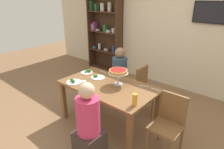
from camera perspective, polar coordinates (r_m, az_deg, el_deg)
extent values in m
plane|color=#846042|center=(3.53, -1.08, -13.96)|extent=(12.00, 12.00, 0.00)
cube|color=beige|center=(4.77, 17.03, 13.13)|extent=(8.00, 0.12, 2.80)
cube|color=brown|center=(3.15, -1.18, -3.38)|extent=(1.56, 0.89, 0.04)
cube|color=brown|center=(3.58, -14.04, -7.42)|extent=(0.07, 0.07, 0.70)
cube|color=brown|center=(2.72, 5.14, -17.48)|extent=(0.07, 0.07, 0.70)
cube|color=brown|center=(4.02, -5.19, -3.40)|extent=(0.07, 0.07, 0.70)
cube|color=brown|center=(3.27, 13.17, -10.45)|extent=(0.07, 0.07, 0.70)
cube|color=#422819|center=(6.03, -6.10, 12.84)|extent=(0.03, 0.30, 2.20)
cube|color=#422819|center=(5.32, 2.11, 11.66)|extent=(0.03, 0.30, 2.20)
cube|color=#422819|center=(5.76, -1.27, 12.51)|extent=(1.10, 0.02, 2.20)
cube|color=#422819|center=(5.95, -2.09, 1.94)|extent=(1.04, 0.28, 0.02)
cube|color=#422819|center=(5.78, -2.16, 7.06)|extent=(1.04, 0.28, 0.02)
cube|color=#422819|center=(5.66, -2.25, 12.44)|extent=(1.04, 0.28, 0.02)
cube|color=#422819|center=(5.59, -2.33, 18.00)|extent=(1.04, 0.28, 0.02)
cylinder|color=#3D7084|center=(6.06, -5.27, 8.10)|extent=(0.12, 0.12, 0.05)
cylinder|color=silver|center=(5.90, -3.77, 8.32)|extent=(0.08, 0.08, 0.17)
cylinder|color=beige|center=(5.73, -1.78, 7.35)|extent=(0.13, 0.13, 0.06)
cube|color=navy|center=(5.50, 0.78, 7.56)|extent=(0.06, 0.13, 0.21)
cube|color=#7A3370|center=(5.97, -5.76, 13.93)|extent=(0.04, 0.13, 0.19)
cube|color=#B2A88E|center=(5.94, -5.43, 13.80)|extent=(0.05, 0.13, 0.17)
cube|color=#7A3370|center=(5.88, -4.98, 14.10)|extent=(0.07, 0.13, 0.25)
cylinder|color=beige|center=(5.83, -4.21, 13.03)|extent=(0.14, 0.14, 0.04)
cube|color=#2D6B38|center=(5.61, -1.93, 13.48)|extent=(0.07, 0.13, 0.19)
cylinder|color=silver|center=(5.55, -1.09, 12.68)|extent=(0.14, 0.14, 0.06)
cylinder|color=silver|center=(5.42, 0.44, 12.80)|extent=(0.11, 0.11, 0.12)
cube|color=#2D6B38|center=(5.91, -6.01, 19.52)|extent=(0.04, 0.13, 0.26)
cube|color=#2D6B38|center=(5.78, -4.61, 19.14)|extent=(0.06, 0.10, 0.19)
cylinder|color=silver|center=(5.62, -2.89, 19.22)|extent=(0.11, 0.11, 0.21)
cylinder|color=beige|center=(5.45, -0.73, 19.27)|extent=(0.10, 0.10, 0.24)
cylinder|color=#3D7084|center=(5.29, 1.46, 18.99)|extent=(0.10, 0.10, 0.20)
cube|color=black|center=(4.37, 27.49, 15.91)|extent=(0.71, 0.05, 0.42)
cube|color=black|center=(4.35, 27.40, 15.90)|extent=(0.67, 0.01, 0.38)
cube|color=#382D28|center=(2.77, -6.57, -20.11)|extent=(0.34, 0.34, 0.45)
cylinder|color=#D63866|center=(2.48, -7.06, -11.98)|extent=(0.30, 0.30, 0.50)
sphere|color=beige|center=(2.30, -7.47, -4.77)|extent=(0.20, 0.20, 0.20)
cube|color=#382D28|center=(4.10, 2.17, -4.71)|extent=(0.34, 0.34, 0.45)
cylinder|color=#33475B|center=(3.90, 2.27, 1.51)|extent=(0.30, 0.30, 0.50)
sphere|color=#846047|center=(3.79, 2.35, 6.45)|extent=(0.20, 0.20, 0.20)
cube|color=brown|center=(2.81, 15.63, -14.85)|extent=(0.40, 0.40, 0.04)
cube|color=brown|center=(2.82, 17.72, -9.28)|extent=(0.36, 0.04, 0.42)
cylinder|color=brown|center=(2.88, 10.25, -18.95)|extent=(0.04, 0.04, 0.41)
cylinder|color=brown|center=(3.03, 19.79, -17.66)|extent=(0.04, 0.04, 0.41)
cylinder|color=brown|center=(3.13, 13.66, -15.46)|extent=(0.04, 0.04, 0.41)
cube|color=brown|center=(3.68, 10.97, -4.93)|extent=(0.40, 0.40, 0.04)
cube|color=brown|center=(3.66, 8.80, -0.92)|extent=(0.04, 0.36, 0.42)
cylinder|color=brown|center=(3.85, 14.31, -7.70)|extent=(0.04, 0.04, 0.41)
cylinder|color=brown|center=(3.58, 11.73, -9.94)|extent=(0.04, 0.04, 0.41)
cylinder|color=brown|center=(3.99, 9.83, -6.18)|extent=(0.04, 0.04, 0.41)
cylinder|color=brown|center=(3.73, 7.01, -8.19)|extent=(0.04, 0.04, 0.41)
cylinder|color=silver|center=(3.16, 1.78, -2.83)|extent=(0.15, 0.15, 0.01)
cylinder|color=silver|center=(3.12, 1.81, -1.20)|extent=(0.03, 0.03, 0.18)
cylinder|color=silver|center=(3.08, 1.83, 0.44)|extent=(0.32, 0.32, 0.01)
cylinder|color=tan|center=(3.07, 1.83, 0.93)|extent=(0.29, 0.29, 0.05)
cylinder|color=maroon|center=(3.06, 1.84, 1.38)|extent=(0.26, 0.26, 0.00)
cylinder|color=white|center=(3.65, -7.48, 0.57)|extent=(0.22, 0.22, 0.01)
sphere|color=#2D7028|center=(3.63, -6.58, 1.10)|extent=(0.06, 0.06, 0.06)
sphere|color=#2D7028|center=(3.62, -7.73, 0.88)|extent=(0.04, 0.04, 0.04)
sphere|color=#2D7028|center=(3.66, -7.11, 1.18)|extent=(0.05, 0.05, 0.05)
cylinder|color=white|center=(3.29, -11.15, -2.21)|extent=(0.25, 0.25, 0.01)
sphere|color=#2D7028|center=(3.29, -11.78, -1.56)|extent=(0.06, 0.06, 0.06)
sphere|color=#2D7028|center=(3.23, -11.33, -1.98)|extent=(0.06, 0.06, 0.06)
cylinder|color=white|center=(3.41, -4.20, -0.89)|extent=(0.24, 0.24, 0.01)
sphere|color=#2D7028|center=(3.41, -4.56, -0.39)|extent=(0.04, 0.04, 0.04)
sphere|color=#2D7028|center=(3.40, -5.13, -0.41)|extent=(0.05, 0.05, 0.05)
cylinder|color=gold|center=(2.57, 6.72, -7.39)|extent=(0.07, 0.07, 0.17)
cylinder|color=white|center=(3.08, -8.22, -2.83)|extent=(0.07, 0.07, 0.10)
cube|color=silver|center=(3.44, 1.39, -0.67)|extent=(0.18, 0.04, 0.00)
cube|color=silver|center=(3.06, 12.84, -4.35)|extent=(0.18, 0.02, 0.00)
cube|color=silver|center=(3.67, -2.62, 0.78)|extent=(0.18, 0.02, 0.00)
cube|color=silver|center=(3.14, 9.23, -3.36)|extent=(0.18, 0.07, 0.00)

